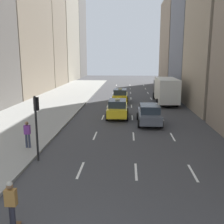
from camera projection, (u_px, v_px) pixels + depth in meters
The scene contains 9 objects.
sidewalk_left at pixel (53, 103), 32.18m from camera, with size 8.00×66.00×0.15m, color gray.
lane_markings at pixel (132, 111), 27.72m from camera, with size 5.72×56.00×0.01m.
taxi_lead at pixel (120, 96), 33.01m from camera, with size 2.02×4.40×1.87m.
taxi_second at pixel (118, 108), 24.73m from camera, with size 2.02×4.40×1.87m.
sedan_black_near at pixel (149, 114), 22.31m from camera, with size 2.02×4.48×1.70m.
box_truck at pixel (165, 90), 32.39m from camera, with size 2.58×8.40×3.15m.
skateboarder at pixel (11, 204), 8.42m from camera, with size 0.36×0.80×1.75m.
pedestrian_far_walking at pixel (27, 133), 15.94m from camera, with size 0.36×0.22×1.65m.
traffic_light_pole at pixel (36, 118), 14.08m from camera, with size 0.24×0.42×3.60m.
Camera 1 is at (2.14, -4.24, 5.57)m, focal length 42.00 mm.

